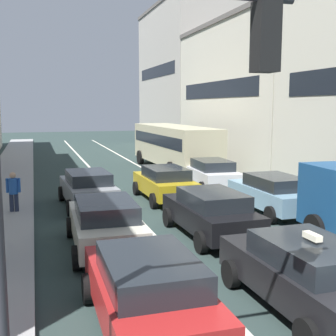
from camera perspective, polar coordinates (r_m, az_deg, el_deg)
sidewalk_left at (r=25.51m, az=-20.08°, el=-1.64°), size 2.60×64.00×0.14m
lane_stripe_left at (r=25.73m, az=-8.89°, el=-1.31°), size 0.16×60.00×0.01m
lane_stripe_right at (r=26.42m, az=-1.58°, el=-0.98°), size 0.16×60.00×0.01m
building_row_right at (r=32.80m, az=10.67°, el=10.71°), size 7.20×43.90×13.96m
traffic_light_pole at (r=4.93m, az=-7.48°, el=4.47°), size 3.58×0.38×5.50m
taxi_centre_lane_front at (r=9.46m, az=17.57°, el=-12.92°), size 2.10×4.32×1.66m
sedan_left_lane_front at (r=8.27m, az=-2.66°, el=-15.67°), size 2.08×4.31×1.49m
sedan_centre_lane_second at (r=14.03m, az=5.59°, el=-5.73°), size 2.15×4.34×1.49m
wagon_left_lane_second at (r=12.80m, az=-8.20°, el=-7.12°), size 2.15×4.35×1.49m
hatchback_centre_lane_third at (r=19.33m, az=-0.44°, el=-1.90°), size 2.13×4.33×1.49m
sedan_left_lane_third at (r=18.42m, az=-10.43°, el=-2.53°), size 2.23×4.38×1.49m
sedan_right_lane_behind_truck at (r=17.50m, az=13.57°, el=-3.17°), size 2.08×4.31×1.49m
wagon_right_lane_far at (r=22.14m, az=5.65°, el=-0.68°), size 2.25×4.39×1.49m
bus_mid_queue_primary at (r=28.33m, az=0.75°, el=3.21°), size 3.00×10.56×2.90m
pedestrian_near_kerb at (r=17.69m, az=-19.54°, el=-2.80°), size 0.54×0.34×1.66m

